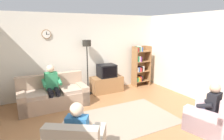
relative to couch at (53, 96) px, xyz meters
The scene contains 13 objects.
ground_plane 2.26m from the couch, 54.34° to the right, with size 12.00×12.00×0.00m, color #9E6B42.
back_wall_assembly 1.87m from the couch, 32.76° to the left, with size 6.20×0.17×2.70m.
right_wall 4.66m from the couch, 23.60° to the right, with size 0.12×5.80×2.70m, color silver.
couch is the anchor object (origin of this frame).
tv_stand 1.97m from the couch, 12.63° to the left, with size 1.10×0.56×0.55m.
tv 2.02m from the couch, 11.94° to the left, with size 0.60×0.49×0.44m.
bookshelf 3.47m from the couch, ahead, with size 0.68×0.36×1.58m.
floor_lamp 1.78m from the couch, 22.86° to the left, with size 0.28×0.28×1.85m.
armchair_near_bookshelf 4.11m from the couch, 46.70° to the right, with size 1.00×1.05×0.90m.
area_rug 2.28m from the couch, 45.87° to the right, with size 2.20×1.70×0.01m, color gray.
person_on_couch 0.40m from the couch, 102.60° to the right, with size 0.52×0.54×1.24m.
person_in_left_armchair 2.62m from the couch, 90.71° to the right, with size 0.61×0.64×1.12m.
person_in_right_armchair 4.04m from the couch, 46.09° to the right, with size 0.58×0.60×1.12m.
Camera 1 is at (-2.11, -3.45, 2.24)m, focal length 29.65 mm.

